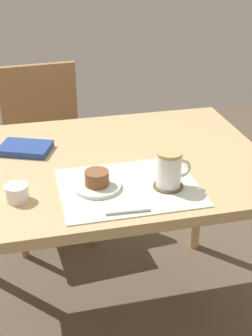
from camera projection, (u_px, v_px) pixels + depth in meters
name	position (u px, v px, depth m)	size (l,w,h in m)	color
ground_plane	(111.00, 315.00, 1.99)	(4.40, 4.40, 0.02)	brown
dining_table	(108.00, 180.00, 1.68)	(1.13, 0.82, 0.73)	tan
wooden_chair	(46.00, 144.00, 2.36)	(0.45, 0.45, 0.85)	#997047
placemat	(129.00, 187.00, 1.47)	(0.43, 0.34, 0.00)	silver
pastry_plate	(97.00, 186.00, 1.46)	(0.15, 0.15, 0.01)	silver
pastry	(97.00, 178.00, 1.45)	(0.08, 0.08, 0.05)	brown
coffee_coaster	(168.00, 186.00, 1.47)	(0.10, 0.10, 0.01)	brown
coffee_mug	(170.00, 169.00, 1.44)	(0.11, 0.08, 0.12)	white
teaspoon	(128.00, 212.00, 1.33)	(0.01, 0.01, 0.13)	silver
sugar_bowl	(17.00, 193.00, 1.39)	(0.07, 0.07, 0.05)	white
small_book	(25.00, 148.00, 1.70)	(0.18, 0.12, 0.02)	navy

